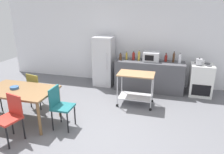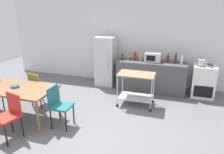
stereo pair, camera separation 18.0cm
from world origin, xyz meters
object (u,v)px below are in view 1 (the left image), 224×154
Objects in this scene: bottle_soda at (139,56)px; microwave at (151,57)px; fruit_bowl at (14,88)px; kettle at (199,62)px; dining_table at (20,93)px; bottle_sparkling_water at (166,58)px; bottle_sesame_oil at (174,58)px; refrigerator at (104,61)px; chair_olive at (37,88)px; kitchen_cart at (136,84)px; bottle_hot_sauce at (134,56)px; bottle_olive_oil at (180,59)px; stove_oven at (201,80)px; chair_red at (11,115)px; chair_teal at (60,105)px; bottle_wine at (121,57)px; bottle_vinegar at (127,56)px.

bottle_soda reaches higher than microwave.
kettle is (3.95, 2.49, 0.23)m from fruit_bowl.
bottle_sparkling_water is (2.94, 2.67, 0.33)m from dining_table.
bottle_sparkling_water is 0.80× the size of bottle_sesame_oil.
refrigerator is 2.80m from kettle.
chair_olive is 0.72m from fruit_bowl.
kitchen_cart is at bearing -102.35° from microwave.
bottle_olive_oil is (1.33, -0.06, 0.01)m from bottle_hot_sauce.
bottle_hot_sauce is 0.95m from bottle_sparkling_water.
stove_oven is at bearing 33.87° from kitchen_cart.
dining_table is 8.24× the size of fruit_bowl.
dining_table is 1.69× the size of chair_olive.
kettle is at bearing -141.58° from chair_olive.
kettle is at bearing -3.05° from bottle_soda.
chair_red is at bearing -124.48° from microwave.
chair_teal is 3.46× the size of bottle_hot_sauce.
chair_red is at bearing -128.64° from bottle_sparkling_water.
bottle_sparkling_water is (0.42, 0.07, -0.03)m from microwave.
bottle_hot_sauce is (-1.95, 0.03, 0.56)m from stove_oven.
bottle_wine is at bearing -171.45° from bottle_sparkling_water.
fruit_bowl is at bearing -138.91° from bottle_sparkling_water.
bottle_olive_oil is at bearing -0.66° from bottle_soda.
bottle_wine is 1.54m from bottle_sesame_oil.
refrigerator reaches higher than bottle_wine.
chair_red is 4.46m from bottle_olive_oil.
bottle_soda is at bearing -176.24° from bottle_sesame_oil.
microwave is (1.47, -0.07, 0.25)m from refrigerator.
stove_oven is (3.00, 2.60, -0.07)m from chair_teal.
stove_oven is (3.67, 3.24, -0.07)m from chair_red.
bottle_sparkling_water is at bearing 175.41° from stove_oven.
bottle_soda is 1.16m from bottle_olive_oil.
dining_table is 2.87m from refrigerator.
kettle is (1.67, -0.09, -0.03)m from bottle_soda.
kitchen_cart is at bearing -146.61° from kettle.
kitchen_cart is 2.90× the size of bottle_sesame_oil.
microwave is at bearing -171.00° from bottle_sparkling_water.
bottle_olive_oil is (2.38, 2.58, 0.50)m from chair_teal.
kettle is at bearing -12.90° from bottle_sesame_oil.
bottle_soda reaches higher than chair_olive.
bottle_olive_oil is at bearing 60.45° from chair_red.
chair_teal is at bearing -139.09° from stove_oven.
bottle_vinegar is (1.79, 2.59, 0.33)m from dining_table.
bottle_olive_oil reaches higher than bottle_wine.
refrigerator reaches higher than bottle_soda.
bottle_hot_sauce is 0.84× the size of bottle_soda.
bottle_sparkling_water reaches higher than kettle.
bottle_soda reaches higher than kitchen_cart.
bottle_hot_sauce is at bearing 103.39° from kitchen_cart.
kitchen_cart is at bearing -76.61° from bottle_hot_sauce.
dining_table is at bearing 1.71° from fruit_bowl.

